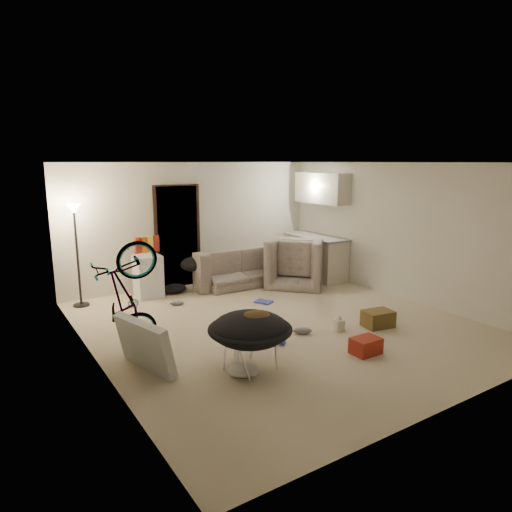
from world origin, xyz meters
TOP-DOWN VIEW (x-y plane):
  - floor at (0.00, 0.00)m, footprint 5.50×6.00m
  - ceiling at (0.00, 0.00)m, footprint 5.50×6.00m
  - wall_back at (0.00, 3.01)m, footprint 5.50×0.02m
  - wall_front at (0.00, -3.01)m, footprint 5.50×0.02m
  - wall_left at (-2.76, 0.00)m, footprint 0.02×6.00m
  - wall_right at (2.76, 0.00)m, footprint 0.02×6.00m
  - doorway at (-0.40, 2.97)m, footprint 0.85×0.10m
  - door_trim at (-0.40, 2.94)m, footprint 0.97×0.04m
  - floor_lamp at (-2.40, 2.65)m, footprint 0.28×0.28m
  - kitchen_counter at (2.43, 2.00)m, footprint 0.60×1.50m
  - counter_top at (2.43, 2.00)m, footprint 0.64×1.54m
  - kitchen_uppers at (2.56, 2.00)m, footprint 0.38×1.40m
  - sofa at (0.67, 2.45)m, footprint 2.00×0.82m
  - armchair at (1.77, 1.79)m, footprint 1.48×1.49m
  - bicycle at (-2.30, 0.23)m, footprint 1.61×0.83m
  - book_asset at (-1.24, -0.89)m, footprint 0.27×0.22m
  - mini_fridge at (-1.19, 2.55)m, footprint 0.48×0.48m
  - snack_box_0 at (-1.36, 2.55)m, footprint 0.11×0.09m
  - snack_box_1 at (-1.24, 2.55)m, footprint 0.10×0.08m
  - snack_box_2 at (-1.12, 2.55)m, footprint 0.11×0.09m
  - snack_box_3 at (-1.00, 2.55)m, footprint 0.10×0.08m
  - saucer_chair at (-1.22, -1.13)m, footprint 1.03×1.03m
  - hoodie at (-1.17, -1.16)m, footprint 0.52×0.45m
  - sofa_drape at (-0.28, 2.45)m, footprint 0.62×0.54m
  - tv_box at (-2.30, -0.43)m, footprint 0.49×1.00m
  - drink_case_a at (1.24, -0.92)m, footprint 0.49×0.38m
  - drink_case_b at (0.33, -1.55)m, footprint 0.38×0.28m
  - juicer at (0.62, -0.73)m, footprint 0.18×0.18m
  - newspaper at (-0.31, 0.62)m, footprint 0.63×0.58m
  - book_blue at (0.43, 1.05)m, footprint 0.33×0.36m
  - book_white at (0.03, 0.06)m, footprint 0.25×0.30m
  - shoe_0 at (0.84, 2.32)m, footprint 0.29×0.12m
  - shoe_1 at (-0.96, 1.75)m, footprint 0.27×0.22m
  - shoe_2 at (-0.43, -0.65)m, footprint 0.16×0.30m
  - shoe_3 at (0.06, -0.54)m, footprint 0.29×0.25m
  - clothes_lump_b at (-0.67, 2.55)m, footprint 0.64×0.62m
  - clothes_lump_c at (-1.36, -1.20)m, footprint 0.49×0.46m

SIDE VIEW (x-z plane):
  - floor at x=0.00m, z-range -0.02..0.00m
  - newspaper at x=-0.31m, z-range 0.00..0.01m
  - book_asset at x=-1.24m, z-range 0.00..0.02m
  - book_white at x=0.03m, z-range 0.00..0.02m
  - book_blue at x=0.43m, z-range 0.00..0.03m
  - shoe_1 at x=-0.96m, z-range 0.00..0.09m
  - shoe_3 at x=0.06m, z-range 0.00..0.10m
  - shoe_2 at x=-0.43m, z-range 0.00..0.11m
  - shoe_0 at x=0.84m, z-range 0.00..0.11m
  - clothes_lump_c at x=-1.36m, z-range 0.00..0.12m
  - clothes_lump_b at x=-0.67m, z-range 0.00..0.15m
  - juicer at x=0.62m, z-range -0.02..0.23m
  - drink_case_b at x=0.33m, z-range 0.00..0.22m
  - drink_case_a at x=1.24m, z-range 0.00..0.26m
  - sofa at x=0.67m, z-range 0.00..0.58m
  - tv_box at x=-2.30m, z-range -0.01..0.65m
  - armchair at x=1.77m, z-range 0.00..0.73m
  - mini_fridge at x=-1.19m, z-range 0.00..0.80m
  - bicycle at x=-2.30m, z-range -0.04..0.85m
  - saucer_chair at x=-1.22m, z-range 0.07..0.80m
  - kitchen_counter at x=2.43m, z-range 0.00..0.88m
  - sofa_drape at x=-0.28m, z-range 0.40..0.68m
  - hoodie at x=-1.17m, z-range 0.53..0.75m
  - counter_top at x=2.43m, z-range 0.88..0.92m
  - snack_box_0 at x=-1.36m, z-range 0.85..1.15m
  - snack_box_1 at x=-1.24m, z-range 0.85..1.15m
  - snack_box_2 at x=-1.12m, z-range 0.85..1.15m
  - snack_box_3 at x=-1.00m, z-range 0.85..1.15m
  - doorway at x=-0.40m, z-range 0.00..2.04m
  - door_trim at x=-0.40m, z-range -0.03..2.07m
  - wall_back at x=0.00m, z-range 0.00..2.50m
  - wall_front at x=0.00m, z-range 0.00..2.50m
  - wall_left at x=-2.76m, z-range 0.00..2.50m
  - wall_right at x=2.76m, z-range 0.00..2.50m
  - floor_lamp at x=-2.40m, z-range 0.40..2.21m
  - kitchen_uppers at x=2.56m, z-range 1.62..2.27m
  - ceiling at x=0.00m, z-range 2.50..2.52m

